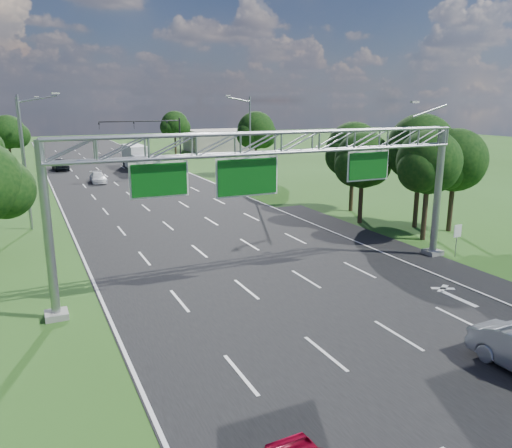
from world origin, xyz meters
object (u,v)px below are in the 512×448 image
regulatory_sign (457,234)px  traffic_signal (157,131)px  sign_gantry (279,154)px  box_truck (137,158)px

regulatory_sign → traffic_signal: 54.37m
regulatory_sign → sign_gantry: bearing=175.2°
sign_gantry → regulatory_sign: sign_gantry is taller
box_truck → regulatory_sign: bearing=-81.4°
sign_gantry → regulatory_sign: 13.25m
sign_gantry → box_truck: bearing=86.5°
regulatory_sign → box_truck: bearing=100.1°
sign_gantry → traffic_signal: bearing=82.3°
regulatory_sign → traffic_signal: size_ratio=0.17×
box_truck → traffic_signal: bearing=39.8°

